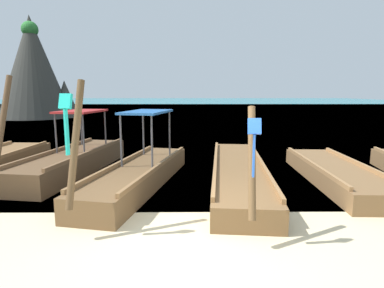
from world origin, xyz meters
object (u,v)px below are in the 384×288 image
longtail_boat_pink_ribbon (73,161)px  longtail_boat_turquoise_ribbon (139,173)px  longtail_boat_blue_ribbon (238,172)px  longtail_boat_violet_ribbon (336,173)px  karst_rock (35,69)px

longtail_boat_pink_ribbon → longtail_boat_turquoise_ribbon: longtail_boat_pink_ribbon is taller
longtail_boat_turquoise_ribbon → longtail_boat_blue_ribbon: size_ratio=0.80×
longtail_boat_pink_ribbon → longtail_boat_violet_ribbon: bearing=-8.7°
longtail_boat_violet_ribbon → karst_rock: 29.20m
longtail_boat_blue_ribbon → longtail_boat_violet_ribbon: bearing=-2.8°
longtail_boat_turquoise_ribbon → karst_rock: bearing=120.0°
longtail_boat_turquoise_ribbon → longtail_boat_blue_ribbon: (2.65, 0.43, -0.09)m
longtail_boat_turquoise_ribbon → longtail_boat_violet_ribbon: size_ratio=1.10×
longtail_boat_pink_ribbon → longtail_boat_turquoise_ribbon: bearing=-33.3°
longtail_boat_pink_ribbon → karst_rock: (-10.85, 21.14, 4.17)m
longtail_boat_pink_ribbon → longtail_boat_turquoise_ribbon: (2.23, -1.46, -0.03)m
longtail_boat_pink_ribbon → longtail_boat_blue_ribbon: size_ratio=0.80×
longtail_boat_turquoise_ribbon → longtail_boat_blue_ribbon: longtail_boat_turquoise_ribbon is taller
longtail_boat_violet_ribbon → karst_rock: bearing=129.5°
karst_rock → longtail_boat_turquoise_ribbon: bearing=-60.0°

